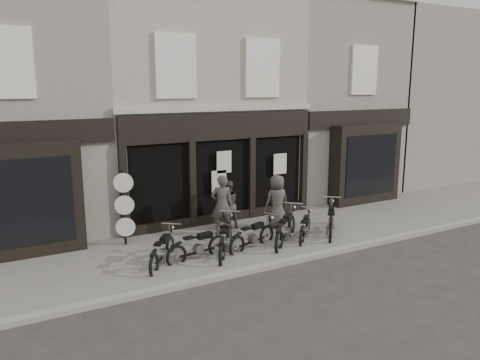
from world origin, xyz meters
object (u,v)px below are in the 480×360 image
motorcycle_0 (163,253)px  motorcycle_5 (305,230)px  motorcycle_2 (226,242)px  motorcycle_4 (286,231)px  motorcycle_3 (253,238)px  man_left (222,205)px  motorcycle_6 (331,223)px  man_right (277,201)px  man_centre (228,205)px  advert_sign_post (124,211)px  motorcycle_1 (198,248)px

motorcycle_0 → motorcycle_5: (4.65, -0.14, -0.03)m
motorcycle_2 → motorcycle_4: 2.02m
motorcycle_3 → man_left: 1.70m
motorcycle_2 → motorcycle_6: 3.82m
motorcycle_3 → motorcycle_6: (2.91, -0.05, 0.05)m
motorcycle_4 → man_right: (0.61, 1.40, 0.57)m
motorcycle_2 → motorcycle_4: size_ratio=1.05×
motorcycle_2 → man_centre: bearing=6.0°
man_right → motorcycle_2: bearing=28.1°
motorcycle_5 → advert_sign_post: advert_sign_post is taller
motorcycle_6 → motorcycle_5: bearing=130.3°
motorcycle_0 → motorcycle_3: motorcycle_0 is taller
motorcycle_1 → motorcycle_2: 0.86m
motorcycle_4 → man_right: bearing=24.8°
motorcycle_1 → man_left: 2.29m
motorcycle_4 → advert_sign_post: bearing=112.3°
motorcycle_4 → man_right: size_ratio=1.07×
motorcycle_0 → man_centre: 3.55m
motorcycle_3 → man_centre: 2.05m
motorcycle_0 → man_centre: man_centre is taller
motorcycle_5 → man_left: man_left is taller
motorcycle_2 → man_right: bearing=-28.0°
motorcycle_1 → motorcycle_6: bearing=-10.4°
advert_sign_post → man_left: bearing=10.9°
motorcycle_5 → man_left: bearing=98.9°
motorcycle_4 → man_centre: size_ratio=1.17×
advert_sign_post → man_right: bearing=12.1°
motorcycle_3 → motorcycle_4: motorcycle_4 is taller
motorcycle_3 → motorcycle_4: bearing=-24.3°
motorcycle_3 → advert_sign_post: bearing=128.3°
motorcycle_0 → motorcycle_6: size_ratio=0.92×
motorcycle_6 → man_centre: man_centre is taller
motorcycle_0 → motorcycle_1: (1.00, -0.12, -0.00)m
man_right → advert_sign_post: bearing=-7.0°
motorcycle_5 → motorcycle_6: bearing=-44.8°
motorcycle_2 → motorcycle_3: bearing=-53.6°
motorcycle_3 → man_left: size_ratio=1.00×
motorcycle_6 → motorcycle_0: bearing=129.3°
motorcycle_4 → man_centre: man_centre is taller
motorcycle_0 → motorcycle_5: motorcycle_0 is taller
motorcycle_5 → motorcycle_6: size_ratio=0.79×
man_right → advert_sign_post: (-4.94, 0.71, 0.15)m
motorcycle_3 → motorcycle_5: size_ratio=1.28×
motorcycle_1 → advert_sign_post: size_ratio=0.84×
motorcycle_3 → motorcycle_4: (1.11, -0.09, 0.06)m
motorcycle_6 → motorcycle_1: bearing=130.4°
motorcycle_4 → motorcycle_6: motorcycle_4 is taller
motorcycle_0 → motorcycle_5: bearing=-54.1°
motorcycle_3 → man_right: (1.71, 1.31, 0.63)m
motorcycle_1 → motorcycle_3: bearing=-9.1°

